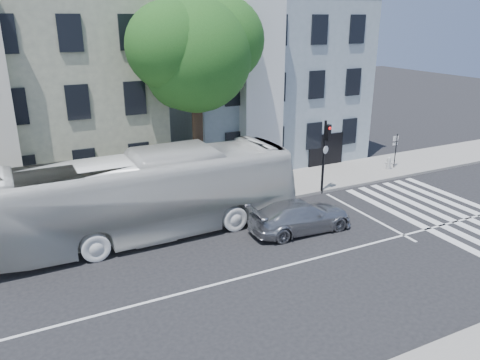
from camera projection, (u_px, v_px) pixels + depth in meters
ground at (280, 268)px, 18.34m from camera, size 120.00×120.00×0.00m
sidewalk_far at (203, 199)px, 25.08m from camera, size 80.00×4.00×0.15m
building_left at (38, 88)px, 26.29m from camera, size 12.00×10.00×11.00m
building_right at (257, 75)px, 32.15m from camera, size 12.00×10.00×11.00m
street_tree at (195, 48)px, 23.17m from camera, size 7.30×5.90×11.10m
bus at (147, 195)px, 20.55m from camera, size 3.37×13.65×3.79m
sedan at (301, 216)px, 21.33m from camera, size 2.16×4.97×1.42m
hedge at (80, 222)px, 21.20m from camera, size 8.34×3.43×0.70m
traffic_signal at (325, 148)px, 25.14m from camera, size 0.42×0.53×4.11m
fire_hydrant at (389, 163)px, 29.62m from camera, size 0.47×0.32×0.82m
far_sign_pole at (396, 146)px, 29.66m from camera, size 0.40×0.16×2.20m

